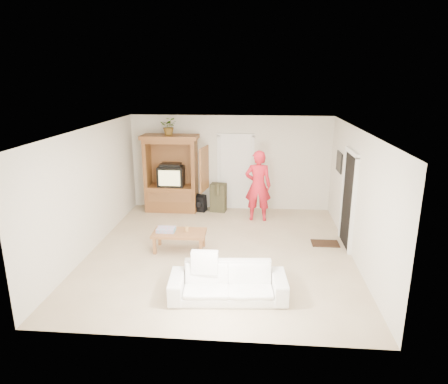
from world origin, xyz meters
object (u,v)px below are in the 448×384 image
object	(u,v)px
man	(258,186)
sofa	(228,282)
armoire	(172,178)
coffee_table	(179,234)

from	to	relation	value
man	sofa	distance (m)	3.97
armoire	man	world-z (taller)	armoire
man	sofa	world-z (taller)	man
man	armoire	bearing A→B (deg)	-14.13
sofa	armoire	bearing A→B (deg)	108.16
armoire	sofa	xyz separation A→B (m)	(1.88, -4.50, -0.62)
sofa	coffee_table	bearing A→B (deg)	118.16
armoire	sofa	distance (m)	4.92
armoire	coffee_table	xyz separation A→B (m)	(0.70, -2.66, -0.55)
armoire	man	distance (m)	2.43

